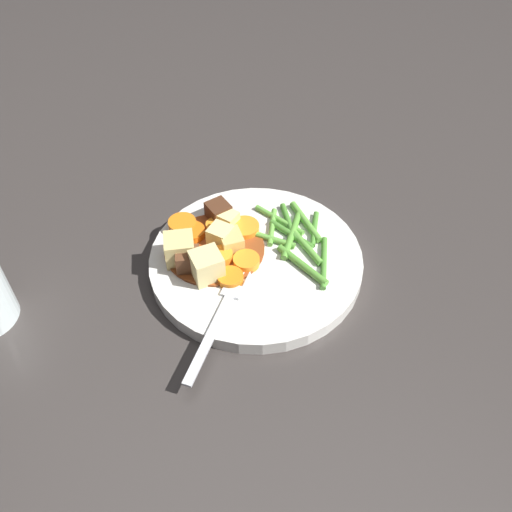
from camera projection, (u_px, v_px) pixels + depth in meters
ground_plane at (256, 266)px, 0.65m from camera, size 3.00×3.00×0.00m
dinner_plate at (256, 261)px, 0.65m from camera, size 0.25×0.25×0.02m
stew_sauce at (215, 248)px, 0.65m from camera, size 0.12×0.12×0.00m
carrot_slice_0 at (246, 261)px, 0.63m from camera, size 0.04×0.04×0.01m
carrot_slice_1 at (221, 257)px, 0.63m from camera, size 0.04×0.04×0.01m
carrot_slice_2 at (230, 278)px, 0.61m from camera, size 0.04×0.04×0.01m
carrot_slice_3 at (182, 225)px, 0.67m from camera, size 0.04×0.04×0.01m
carrot_slice_4 at (245, 228)px, 0.67m from camera, size 0.04×0.04×0.01m
carrot_slice_5 at (192, 233)px, 0.66m from camera, size 0.04×0.04×0.01m
carrot_slice_6 at (216, 227)px, 0.67m from camera, size 0.03×0.03×0.01m
potato_chunk_0 at (220, 235)px, 0.65m from camera, size 0.03×0.03×0.02m
potato_chunk_1 at (227, 220)px, 0.67m from camera, size 0.03×0.03×0.02m
potato_chunk_2 at (207, 266)px, 0.61m from camera, size 0.04×0.04×0.03m
potato_chunk_3 at (180, 247)px, 0.63m from camera, size 0.04×0.04×0.03m
potato_chunk_4 at (231, 241)px, 0.64m from camera, size 0.03×0.04×0.02m
meat_chunk_0 at (218, 212)px, 0.68m from camera, size 0.04×0.04×0.02m
meat_chunk_1 at (188, 260)px, 0.62m from camera, size 0.03×0.03×0.03m
green_bean_0 at (314, 229)px, 0.67m from camera, size 0.02×0.06×0.01m
green_bean_1 at (291, 235)px, 0.66m from camera, size 0.03×0.08×0.01m
green_bean_2 at (291, 234)px, 0.66m from camera, size 0.05×0.05×0.01m
green_bean_3 at (306, 222)px, 0.68m from camera, size 0.03×0.07×0.01m
green_bean_4 at (307, 248)px, 0.65m from camera, size 0.03×0.06×0.01m
green_bean_5 at (288, 220)px, 0.68m from camera, size 0.02×0.06×0.01m
green_bean_6 at (267, 237)px, 0.66m from camera, size 0.07×0.04×0.01m
green_bean_7 at (302, 265)px, 0.63m from camera, size 0.05×0.06×0.01m
green_bean_8 at (279, 220)px, 0.68m from camera, size 0.06×0.06×0.01m
green_bean_9 at (324, 263)px, 0.63m from camera, size 0.02×0.08×0.01m
green_bean_10 at (272, 227)px, 0.67m from camera, size 0.02×0.06×0.01m
fork at (222, 312)px, 0.58m from camera, size 0.08×0.17×0.00m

